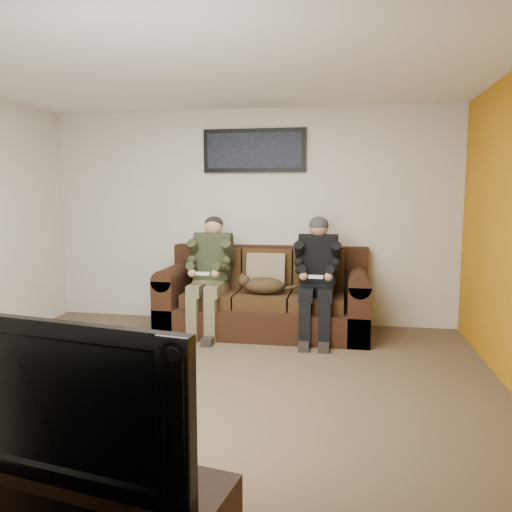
% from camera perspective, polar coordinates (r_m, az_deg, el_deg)
% --- Properties ---
extents(floor, '(5.00, 5.00, 0.00)m').
position_cam_1_polar(floor, '(4.26, -6.49, -14.72)').
color(floor, brown).
rests_on(floor, ground).
extents(ceiling, '(5.00, 5.00, 0.00)m').
position_cam_1_polar(ceiling, '(4.09, -7.04, 21.48)').
color(ceiling, silver).
rests_on(ceiling, ground).
extents(wall_back, '(5.00, 0.00, 5.00)m').
position_cam_1_polar(wall_back, '(6.15, -0.72, 4.48)').
color(wall_back, beige).
rests_on(wall_back, ground).
extents(wall_front, '(5.00, 0.00, 5.00)m').
position_cam_1_polar(wall_front, '(1.94, -26.23, -1.97)').
color(wall_front, beige).
rests_on(wall_front, ground).
extents(sofa, '(2.35, 1.01, 0.96)m').
position_cam_1_polar(sofa, '(5.82, 1.08, -4.98)').
color(sofa, black).
rests_on(sofa, ground).
extents(throw_pillow, '(0.45, 0.21, 0.44)m').
position_cam_1_polar(throw_pillow, '(5.81, 1.16, -1.81)').
color(throw_pillow, '#847156').
rests_on(throw_pillow, sofa).
extents(throw_blanket, '(0.48, 0.23, 0.09)m').
position_cam_1_polar(throw_blanket, '(6.16, -5.04, 1.28)').
color(throw_blanket, gray).
rests_on(throw_blanket, sofa).
extents(person_left, '(0.51, 0.87, 1.33)m').
position_cam_1_polar(person_left, '(5.69, -5.26, -1.31)').
color(person_left, brown).
rests_on(person_left, sofa).
extents(person_right, '(0.51, 0.86, 1.33)m').
position_cam_1_polar(person_right, '(5.50, 7.03, -1.59)').
color(person_right, black).
rests_on(person_right, sofa).
extents(cat, '(0.66, 0.26, 0.24)m').
position_cam_1_polar(cat, '(5.58, 0.70, -3.35)').
color(cat, '#4E391E').
rests_on(cat, sofa).
extents(framed_poster, '(1.25, 0.05, 0.52)m').
position_cam_1_polar(framed_poster, '(6.13, -0.20, 11.96)').
color(framed_poster, black).
rests_on(framed_poster, wall_back).
extents(television, '(1.19, 0.36, 0.68)m').
position_cam_1_polar(television, '(2.29, -19.44, -14.65)').
color(television, black).
rests_on(television, tv_stand).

